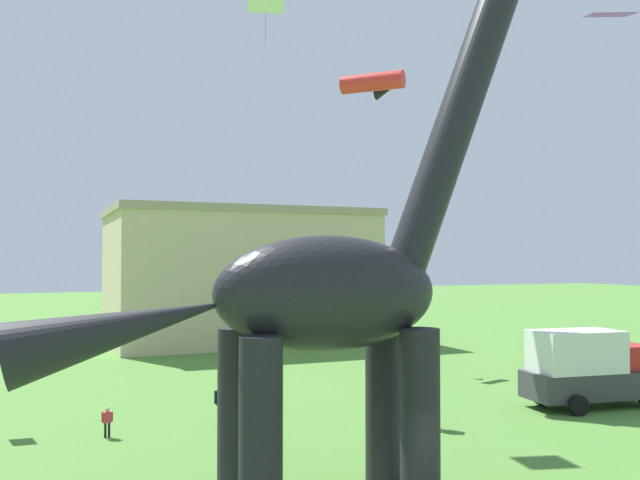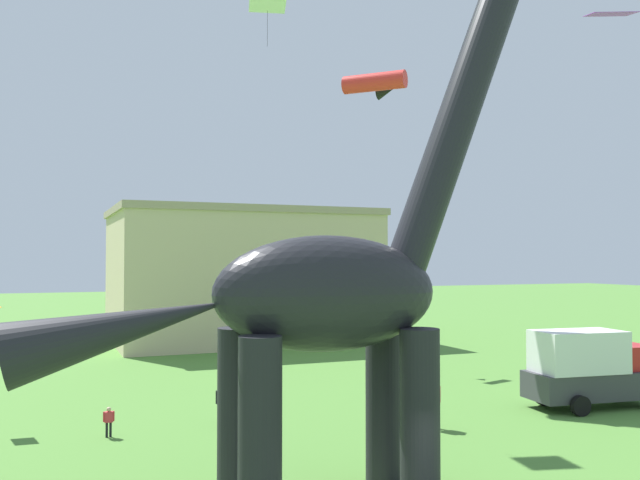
% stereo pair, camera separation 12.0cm
% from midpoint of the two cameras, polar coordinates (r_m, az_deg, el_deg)
% --- Properties ---
extents(dinosaur_sculpture, '(13.97, 2.96, 14.60)m').
position_cam_midpoint_polar(dinosaur_sculpture, '(17.24, 0.28, -4.52)').
color(dinosaur_sculpture, black).
rests_on(dinosaur_sculpture, ground_plane).
extents(parked_box_truck, '(5.82, 2.77, 3.20)m').
position_cam_midpoint_polar(parked_box_truck, '(30.72, 21.61, -9.93)').
color(parked_box_truck, '#38383D').
rests_on(parked_box_truck, ground_plane).
extents(person_far_spectator, '(0.39, 0.17, 1.04)m').
position_cam_midpoint_polar(person_far_spectator, '(25.21, -17.62, -14.20)').
color(person_far_spectator, black).
rests_on(person_far_spectator, ground_plane).
extents(person_watching_child, '(0.66, 0.29, 1.78)m').
position_cam_midpoint_polar(person_watching_child, '(25.56, 9.21, -13.05)').
color(person_watching_child, '#2D3347').
rests_on(person_watching_child, ground_plane).
extents(person_photographer, '(0.55, 0.24, 1.46)m').
position_cam_midpoint_polar(person_photographer, '(26.18, -8.44, -13.20)').
color(person_photographer, '#2D3347').
rests_on(person_photographer, ground_plane).
extents(kite_high_right, '(1.83, 1.54, 1.95)m').
position_cam_midpoint_polar(kite_high_right, '(31.06, -4.71, 19.13)').
color(kite_high_right, white).
extents(kite_high_left, '(3.27, 3.25, 0.93)m').
position_cam_midpoint_polar(kite_high_left, '(34.59, 4.53, 12.96)').
color(kite_high_left, red).
extents(kite_far_left, '(1.52, 1.36, 0.22)m').
position_cam_midpoint_polar(kite_far_left, '(21.81, 23.07, 17.06)').
color(kite_far_left, purple).
extents(kite_near_low, '(1.75, 1.64, 0.50)m').
position_cam_midpoint_polar(kite_near_low, '(37.92, 7.33, -0.23)').
color(kite_near_low, black).
extents(background_building_block, '(18.97, 13.31, 9.86)m').
position_cam_midpoint_polar(background_building_block, '(52.18, -7.07, -2.92)').
color(background_building_block, '#CCB78E').
rests_on(background_building_block, ground_plane).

